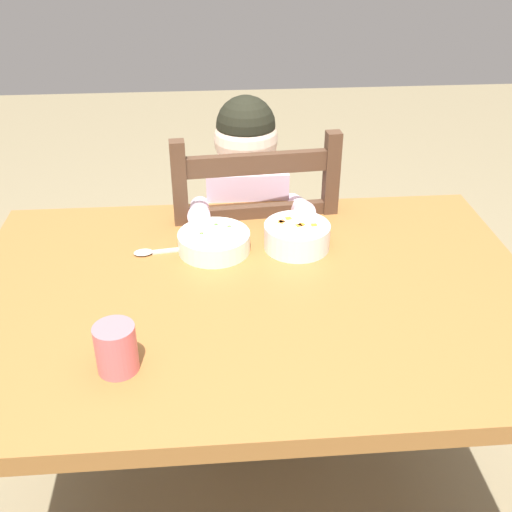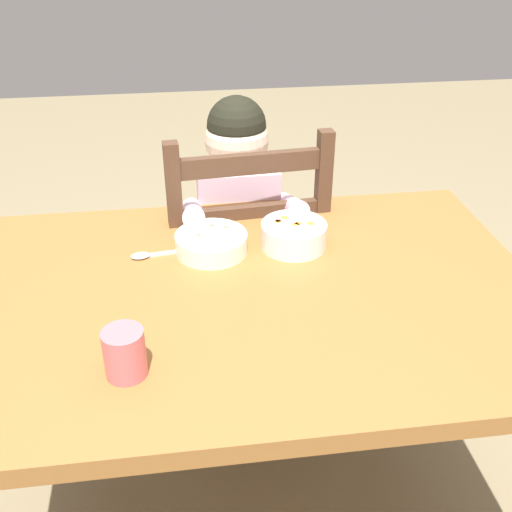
% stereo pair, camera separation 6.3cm
% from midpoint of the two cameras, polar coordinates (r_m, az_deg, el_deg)
% --- Properties ---
extents(ground_plane, '(8.00, 8.00, 0.00)m').
position_cam_midpoint_polar(ground_plane, '(1.79, 0.92, -22.30)').
color(ground_plane, '#817354').
extents(dining_table, '(1.20, 0.83, 0.71)m').
position_cam_midpoint_polar(dining_table, '(1.36, 1.14, -6.84)').
color(dining_table, '#95612F').
rests_on(dining_table, ground).
extents(dining_chair, '(0.45, 0.45, 0.93)m').
position_cam_midpoint_polar(dining_chair, '(1.82, 0.32, -1.44)').
color(dining_chair, '#4D3423').
rests_on(dining_chair, ground).
extents(child_figure, '(0.32, 0.31, 0.98)m').
position_cam_midpoint_polar(child_figure, '(1.72, 0.23, 3.66)').
color(child_figure, silver).
rests_on(child_figure, ground).
extents(bowl_of_peas, '(0.17, 0.17, 0.05)m').
position_cam_midpoint_polar(bowl_of_peas, '(1.42, -2.63, 1.34)').
color(bowl_of_peas, white).
rests_on(bowl_of_peas, dining_table).
extents(bowl_of_carrots, '(0.15, 0.15, 0.06)m').
position_cam_midpoint_polar(bowl_of_carrots, '(1.43, 5.04, 1.89)').
color(bowl_of_carrots, white).
rests_on(bowl_of_carrots, dining_table).
extents(spoon, '(0.14, 0.04, 0.01)m').
position_cam_midpoint_polar(spoon, '(1.43, -8.30, 0.37)').
color(spoon, silver).
rests_on(spoon, dining_table).
extents(drinking_cup, '(0.07, 0.07, 0.09)m').
position_cam_midpoint_polar(drinking_cup, '(1.09, -11.15, -8.38)').
color(drinking_cup, '#E3676F').
rests_on(drinking_cup, dining_table).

